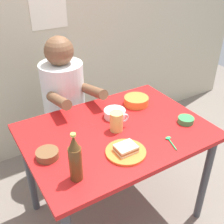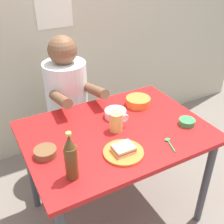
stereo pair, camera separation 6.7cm
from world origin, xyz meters
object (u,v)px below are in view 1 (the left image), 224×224
object	(u,v)px
sandwich	(126,148)
beer_bottle	(75,159)
dining_table	(116,142)
plate_orange	(126,152)
beer_mug	(117,121)
dip_bowl_green	(186,120)
person_seated	(63,90)
stool	(68,134)

from	to	relation	value
sandwich	beer_bottle	xyz separation A→B (m)	(-0.30, -0.03, 0.09)
dining_table	plate_orange	bearing A→B (deg)	-109.07
beer_mug	dip_bowl_green	world-z (taller)	beer_mug
dining_table	sandwich	xyz separation A→B (m)	(-0.07, -0.21, 0.13)
beer_mug	sandwich	bearing A→B (deg)	-109.83
person_seated	sandwich	world-z (taller)	person_seated
dining_table	stool	world-z (taller)	dining_table
dining_table	stool	bearing A→B (deg)	97.28
plate_orange	dip_bowl_green	distance (m)	0.49
dining_table	sandwich	distance (m)	0.26
dip_bowl_green	dining_table	bearing A→B (deg)	158.98
beer_bottle	person_seated	bearing A→B (deg)	70.99
dining_table	stool	size ratio (longest dim) A/B	2.44
plate_orange	beer_mug	xyz separation A→B (m)	(0.08, 0.21, 0.05)
dining_table	sandwich	size ratio (longest dim) A/B	10.00
dining_table	sandwich	world-z (taller)	sandwich
stool	dip_bowl_green	xyz separation A→B (m)	(0.50, -0.79, 0.41)
stool	person_seated	bearing A→B (deg)	-90.00
beer_mug	dip_bowl_green	size ratio (longest dim) A/B	1.26
beer_mug	beer_bottle	bearing A→B (deg)	-147.42
person_seated	dip_bowl_green	world-z (taller)	person_seated
dip_bowl_green	stool	bearing A→B (deg)	122.15
stool	person_seated	size ratio (longest dim) A/B	0.63
person_seated	plate_orange	bearing A→B (deg)	-89.49
person_seated	beer_bottle	bearing A→B (deg)	-109.01
sandwich	dip_bowl_green	xyz separation A→B (m)	(0.49, 0.05, -0.01)
person_seated	plate_orange	size ratio (longest dim) A/B	3.27
dining_table	beer_bottle	bearing A→B (deg)	-147.25
stool	beer_bottle	world-z (taller)	beer_bottle
beer_bottle	plate_orange	bearing A→B (deg)	5.88
dining_table	dip_bowl_green	xyz separation A→B (m)	(0.42, -0.16, 0.11)
dining_table	beer_mug	xyz separation A→B (m)	(0.00, 0.00, 0.15)
beer_bottle	dip_bowl_green	distance (m)	0.80
beer_bottle	sandwich	bearing A→B (deg)	5.88
dining_table	plate_orange	world-z (taller)	plate_orange
stool	plate_orange	size ratio (longest dim) A/B	2.05
plate_orange	dining_table	bearing A→B (deg)	70.93
person_seated	beer_mug	size ratio (longest dim) A/B	5.71
sandwich	beer_bottle	bearing A→B (deg)	-174.12
dip_bowl_green	person_seated	bearing A→B (deg)	122.52
stool	beer_mug	xyz separation A→B (m)	(0.08, -0.63, 0.45)
stool	sandwich	bearing A→B (deg)	-89.49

